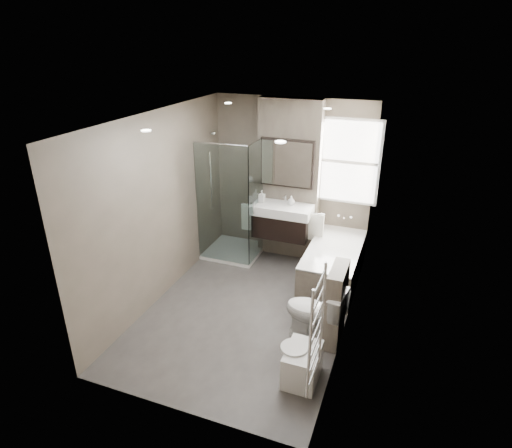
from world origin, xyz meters
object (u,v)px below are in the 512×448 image
at_px(toilet, 315,312).
at_px(bidet, 302,364).
at_px(vanity, 282,220).
at_px(bathtub, 333,263).

xyz_separation_m(toilet, bidet, (0.04, -0.74, -0.16)).
distance_m(vanity, toilet, 2.02).
relative_size(vanity, bathtub, 0.59).
distance_m(toilet, bidet, 0.76).
distance_m(vanity, bidet, 2.73).
bearing_deg(toilet, vanity, -143.19).
bearing_deg(bidet, toilet, 93.43).
distance_m(bathtub, bidet, 2.15).
distance_m(vanity, bathtub, 1.07).
relative_size(vanity, bidet, 1.86).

